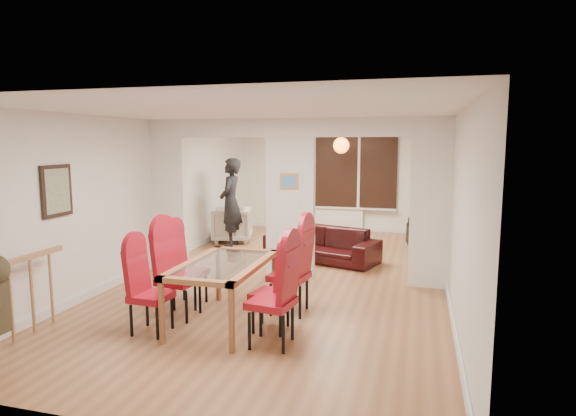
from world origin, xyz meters
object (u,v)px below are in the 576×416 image
at_px(bottle, 312,228).
at_px(dining_chair_rc, 289,269).
at_px(dining_chair_la, 151,290).
at_px(person, 231,203).
at_px(dining_table, 224,292).
at_px(coffee_table, 322,240).
at_px(dining_chair_lc, 189,268).
at_px(dining_chair_lb, 179,273).
at_px(dining_chair_rb, 271,288).
at_px(sofa, 321,244).
at_px(television, 410,236).
at_px(dining_chair_ra, 271,295).
at_px(armchair, 232,225).
at_px(bowl, 324,233).

bearing_deg(bottle, dining_chair_rc, -81.62).
bearing_deg(dining_chair_la, person, 104.52).
distance_m(dining_table, coffee_table, 4.74).
distance_m(dining_chair_la, dining_chair_lc, 0.99).
height_order(dining_chair_lb, dining_chair_rb, dining_chair_lb).
height_order(dining_chair_la, dining_chair_lb, dining_chair_lb).
distance_m(dining_table, person, 4.47).
relative_size(sofa, television, 1.99).
xyz_separation_m(dining_chair_lc, bottle, (0.79, 4.16, -0.14)).
bearing_deg(dining_table, dining_chair_ra, -32.14).
height_order(dining_chair_rb, television, dining_chair_rb).
distance_m(dining_chair_lc, dining_chair_rb, 1.45).
relative_size(dining_chair_rb, armchair, 1.21).
bearing_deg(dining_chair_rb, sofa, 103.02).
bearing_deg(coffee_table, dining_chair_rc, -84.68).
height_order(dining_chair_la, person, person).
xyz_separation_m(dining_chair_ra, television, (1.36, 5.19, -0.26)).
bearing_deg(armchair, television, 77.29).
relative_size(dining_chair_la, bottle, 3.43).
distance_m(dining_chair_lc, coffee_table, 4.38).
bearing_deg(sofa, television, 55.38).
height_order(dining_table, dining_chair_lb, dining_chair_lb).
distance_m(sofa, person, 2.30).
distance_m(armchair, bowl, 2.09).
height_order(dining_chair_lc, armchair, dining_chair_lc).
distance_m(dining_chair_rb, bottle, 4.74).
bearing_deg(dining_chair_la, coffee_table, 83.07).
relative_size(dining_chair_la, television, 0.96).
bearing_deg(dining_chair_rb, dining_chair_rc, 96.41).
bearing_deg(armchair, bowl, 79.48).
bearing_deg(dining_table, person, 110.87).
bearing_deg(television, dining_chair_ra, 150.54).
relative_size(dining_chair_ra, coffee_table, 1.10).
bearing_deg(dining_chair_rc, dining_chair_rb, -86.56).
distance_m(dining_chair_lb, sofa, 3.63).
bearing_deg(dining_chair_rb, dining_chair_la, -150.14).
height_order(television, bottle, television).
xyz_separation_m(dining_chair_lc, armchair, (-1.04, 4.15, -0.14)).
relative_size(dining_chair_lb, dining_chair_rc, 0.98).
relative_size(dining_chair_lb, coffee_table, 1.10).
height_order(sofa, bowl, sofa).
height_order(armchair, bowl, armchair).
bearing_deg(dining_table, coffee_table, 86.44).
relative_size(dining_chair_ra, armchair, 1.35).
height_order(dining_chair_lb, sofa, dining_chair_lb).
xyz_separation_m(dining_chair_lb, coffee_table, (0.92, 4.68, -0.45)).
xyz_separation_m(dining_chair_rb, person, (-2.21, 4.22, 0.43)).
xyz_separation_m(sofa, bowl, (-0.19, 1.28, -0.05)).
xyz_separation_m(dining_table, dining_chair_ra, (0.76, -0.48, 0.19)).
height_order(dining_chair_ra, person, person).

